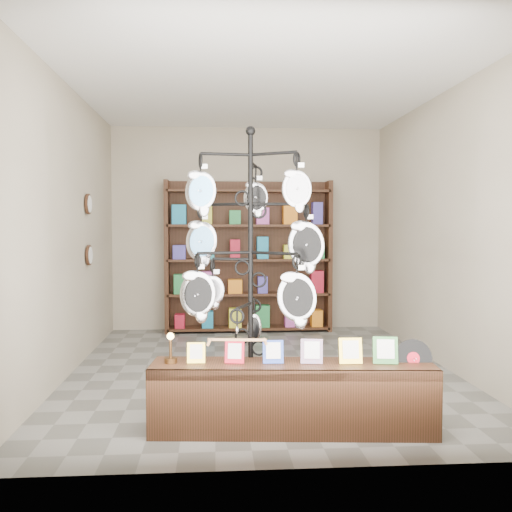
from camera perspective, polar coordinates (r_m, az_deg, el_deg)
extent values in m
plane|color=slate|center=(6.23, 0.56, -11.32)|extent=(5.00, 5.00, 0.00)
plane|color=#B0A68E|center=(8.53, -0.84, 2.72)|extent=(4.00, 0.00, 4.00)
plane|color=#B0A68E|center=(3.55, 3.94, 2.33)|extent=(4.00, 0.00, 4.00)
plane|color=#B0A68E|center=(6.20, -18.22, 2.47)|extent=(0.00, 5.00, 5.00)
plane|color=#B0A68E|center=(6.51, 18.40, 2.49)|extent=(0.00, 5.00, 5.00)
plane|color=white|center=(6.21, 0.57, 16.59)|extent=(5.00, 5.00, 0.00)
cylinder|color=black|center=(4.66, -0.54, -16.10)|extent=(0.56, 0.56, 0.03)
cylinder|color=black|center=(4.42, -0.55, -2.41)|extent=(0.05, 0.05, 2.25)
sphere|color=black|center=(4.46, -0.55, 12.40)|extent=(0.07, 0.07, 0.07)
ellipsoid|color=silver|center=(4.71, -0.15, -7.20)|extent=(0.12, 0.06, 0.24)
cube|color=tan|center=(4.18, -1.90, -8.36)|extent=(0.43, 0.06, 0.04)
cube|color=black|center=(4.40, 3.64, -13.94)|extent=(2.14, 0.62, 0.52)
cube|color=gold|center=(4.34, -6.00, -9.61)|extent=(0.14, 0.06, 0.15)
cube|color=red|center=(4.32, -2.15, -9.60)|extent=(0.15, 0.06, 0.16)
cube|color=#263FA5|center=(4.31, 1.72, -9.56)|extent=(0.16, 0.07, 0.17)
cube|color=#E54C33|center=(4.32, 5.59, -9.47)|extent=(0.17, 0.07, 0.18)
cube|color=gold|center=(4.35, 9.42, -9.34)|extent=(0.18, 0.07, 0.19)
cube|color=#337233|center=(4.40, 12.80, -9.18)|extent=(0.19, 0.08, 0.20)
cylinder|color=black|center=(4.51, 15.45, -9.83)|extent=(0.29, 0.09, 0.28)
cylinder|color=red|center=(4.51, 15.46, -9.84)|extent=(0.10, 0.04, 0.10)
cylinder|color=#472C14|center=(4.38, -8.53, -10.28)|extent=(0.10, 0.10, 0.04)
cylinder|color=#472C14|center=(4.36, -8.54, -9.18)|extent=(0.02, 0.02, 0.13)
sphere|color=#FFBF59|center=(4.34, -8.55, -7.94)|extent=(0.05, 0.05, 0.05)
cube|color=black|center=(8.48, -0.82, 0.02)|extent=(2.40, 0.04, 2.20)
cube|color=black|center=(8.33, -8.88, -0.07)|extent=(0.06, 0.36, 2.20)
cube|color=black|center=(8.47, 7.24, -0.01)|extent=(0.06, 0.36, 2.20)
cube|color=black|center=(8.44, -0.75, -7.17)|extent=(2.36, 0.36, 0.04)
cube|color=black|center=(8.37, -0.75, -3.80)|extent=(2.36, 0.36, 0.03)
cube|color=black|center=(8.32, -0.75, -0.38)|extent=(2.36, 0.36, 0.04)
cube|color=black|center=(8.31, -0.75, 3.06)|extent=(2.36, 0.36, 0.04)
cube|color=black|center=(8.32, -0.76, 6.51)|extent=(2.36, 0.36, 0.04)
cylinder|color=black|center=(6.97, -16.42, 5.01)|extent=(0.03, 0.24, 0.24)
cylinder|color=black|center=(6.98, -16.35, 0.08)|extent=(0.03, 0.24, 0.24)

